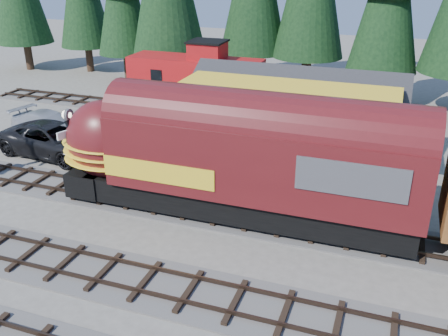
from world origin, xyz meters
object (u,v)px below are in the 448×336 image
(depot, at_px, (286,118))
(pickup_truck_a, at_px, (55,140))
(pickup_truck_b, at_px, (51,127))
(caboose, at_px, (196,81))
(locomotive, at_px, (223,163))

(depot, bearing_deg, pickup_truck_a, -168.16)
(pickup_truck_a, xyz_separation_m, pickup_truck_b, (-1.91, 2.11, -0.08))
(depot, distance_m, pickup_truck_b, 15.61)
(caboose, bearing_deg, pickup_truck_a, -115.88)
(depot, bearing_deg, caboose, 138.70)
(locomotive, distance_m, pickup_truck_a, 12.82)
(caboose, distance_m, pickup_truck_b, 10.88)
(locomotive, height_order, caboose, caboose)
(locomotive, distance_m, caboose, 15.72)
(caboose, relative_size, pickup_truck_b, 1.59)
(locomotive, relative_size, pickup_truck_b, 2.76)
(caboose, bearing_deg, locomotive, -62.97)
(locomotive, height_order, pickup_truck_a, locomotive)
(depot, height_order, pickup_truck_b, depot)
(depot, xyz_separation_m, caboose, (-8.54, 7.50, -0.40))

